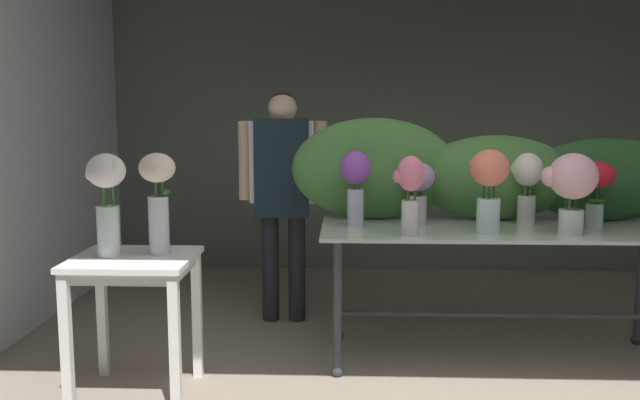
# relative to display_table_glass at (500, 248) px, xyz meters

# --- Properties ---
(ground_plane) EXTENTS (8.52, 8.52, 0.00)m
(ground_plane) POSITION_rel_display_table_glass_xyz_m (-0.53, 0.42, -0.69)
(ground_plane) COLOR gray
(wall_back) EXTENTS (5.19, 0.12, 2.63)m
(wall_back) POSITION_rel_display_table_glass_xyz_m (-0.53, 2.36, 0.63)
(wall_back) COLOR slate
(wall_back) RESTS_ON ground
(wall_left) EXTENTS (0.12, 3.99, 2.63)m
(wall_left) POSITION_rel_display_table_glass_xyz_m (-3.13, 0.42, 0.63)
(wall_left) COLOR silver
(wall_left) RESTS_ON ground
(display_table_glass) EXTENTS (2.13, 0.81, 0.82)m
(display_table_glass) POSITION_rel_display_table_glass_xyz_m (0.00, 0.00, 0.00)
(display_table_glass) COLOR beige
(display_table_glass) RESTS_ON ground
(side_table_white) EXTENTS (0.62, 0.58, 0.75)m
(side_table_white) POSITION_rel_display_table_glass_xyz_m (-2.03, -0.58, -0.05)
(side_table_white) COLOR white
(side_table_white) RESTS_ON ground
(florist) EXTENTS (0.62, 0.24, 1.63)m
(florist) POSITION_rel_display_table_glass_xyz_m (-1.36, 0.72, 0.32)
(florist) COLOR #232328
(florist) RESTS_ON ground
(foliage_backdrop) EXTENTS (2.49, 0.32, 0.64)m
(foliage_backdrop) POSITION_rel_display_table_glass_xyz_m (-0.07, 0.28, 0.41)
(foliage_backdrop) COLOR #477F3D
(foliage_backdrop) RESTS_ON display_table_glass
(vase_coral_lilies) EXTENTS (0.22, 0.22, 0.48)m
(vase_coral_lilies) POSITION_rel_display_table_glass_xyz_m (-0.12, -0.18, 0.41)
(vase_coral_lilies) COLOR silver
(vase_coral_lilies) RESTS_ON display_table_glass
(vase_blush_tulips) EXTENTS (0.31, 0.27, 0.46)m
(vase_blush_tulips) POSITION_rel_display_table_glass_xyz_m (0.34, -0.20, 0.41)
(vase_blush_tulips) COLOR silver
(vase_blush_tulips) RESTS_ON display_table_glass
(vase_violet_roses) EXTENTS (0.19, 0.18, 0.45)m
(vase_violet_roses) POSITION_rel_display_table_glass_xyz_m (-0.87, 0.01, 0.40)
(vase_violet_roses) COLOR silver
(vase_violet_roses) RESTS_ON display_table_glass
(vase_crimson_hydrangea) EXTENTS (0.22, 0.22, 0.40)m
(vase_crimson_hydrangea) POSITION_rel_display_table_glass_xyz_m (0.54, -0.00, 0.39)
(vase_crimson_hydrangea) COLOR silver
(vase_crimson_hydrangea) RESTS_ON display_table_glass
(vase_lilac_carnations) EXTENTS (0.20, 0.20, 0.38)m
(vase_lilac_carnations) POSITION_rel_display_table_glass_xyz_m (-0.49, 0.09, 0.35)
(vase_lilac_carnations) COLOR silver
(vase_lilac_carnations) RESTS_ON display_table_glass
(vase_rosy_peonies) EXTENTS (0.18, 0.15, 0.45)m
(vase_rosy_peonies) POSITION_rel_display_table_glass_xyz_m (-0.57, -0.28, 0.38)
(vase_rosy_peonies) COLOR silver
(vase_rosy_peonies) RESTS_ON display_table_glass
(vase_ivory_snapdragons) EXTENTS (0.20, 0.18, 0.44)m
(vase_ivory_snapdragons) POSITION_rel_display_table_glass_xyz_m (0.17, 0.10, 0.39)
(vase_ivory_snapdragons) COLOR silver
(vase_ivory_snapdragons) RESTS_ON display_table_glass
(vase_white_roses_tall) EXTENTS (0.22, 0.20, 0.54)m
(vase_white_roses_tall) POSITION_rel_display_table_glass_xyz_m (-2.15, -0.58, 0.38)
(vase_white_roses_tall) COLOR silver
(vase_white_roses_tall) RESTS_ON side_table_white
(vase_cream_lisianthus_tall) EXTENTS (0.19, 0.19, 0.54)m
(vase_cream_lisianthus_tall) POSITION_rel_display_table_glass_xyz_m (-1.90, -0.52, 0.37)
(vase_cream_lisianthus_tall) COLOR silver
(vase_cream_lisianthus_tall) RESTS_ON side_table_white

